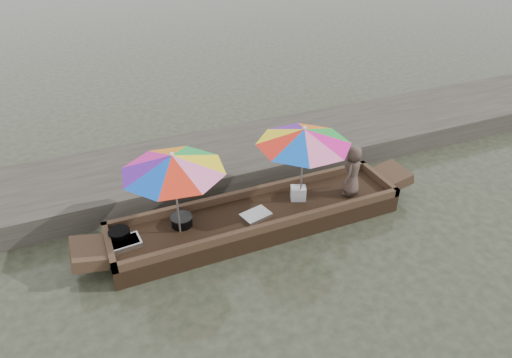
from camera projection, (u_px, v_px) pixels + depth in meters
name	position (u px, v px, depth m)	size (l,w,h in m)	color
water	(258.00, 227.00, 8.45)	(80.00, 80.00, 0.00)	#25291C
dock	(218.00, 161.00, 10.03)	(22.00, 2.20, 0.50)	#2D2B26
boat_hull	(258.00, 220.00, 8.36)	(5.34, 1.20, 0.35)	black
cooking_pot	(120.00, 235.00, 7.57)	(0.36, 0.36, 0.19)	black
tray_crayfish	(125.00, 243.00, 7.46)	(0.50, 0.35, 0.09)	silver
tray_scallop	(256.00, 215.00, 8.13)	(0.50, 0.35, 0.06)	silver
charcoal_grill	(182.00, 221.00, 7.89)	(0.36, 0.36, 0.17)	black
supply_bag	(298.00, 193.00, 8.55)	(0.28, 0.22, 0.26)	silver
vendor	(353.00, 171.00, 8.50)	(0.50, 0.32, 1.01)	#493A32
umbrella_bow	(176.00, 194.00, 7.37)	(1.68, 1.68, 1.55)	green
umbrella_stern	(302.00, 166.00, 8.14)	(1.69, 1.69, 1.55)	orange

